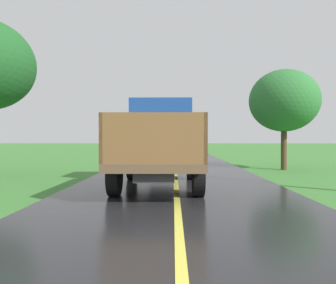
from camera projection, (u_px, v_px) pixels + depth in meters
banana_truck_near at (160, 140)px, 10.60m from camera, size 2.38×5.82×2.80m
roadside_tree_mid_right at (284, 101)px, 15.77m from camera, size 3.34×3.34×4.86m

